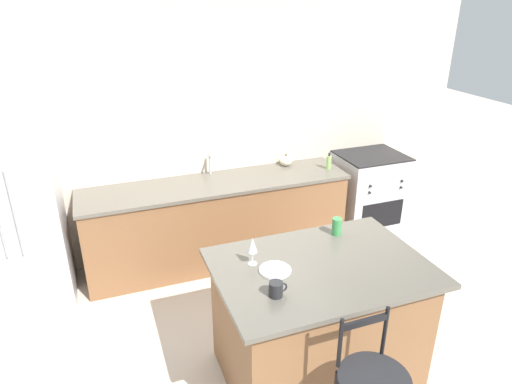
# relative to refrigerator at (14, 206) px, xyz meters

# --- Properties ---
(ground_plane) EXTENTS (18.00, 18.00, 0.00)m
(ground_plane) POSITION_rel_refrigerator_xyz_m (1.82, -0.30, -0.96)
(ground_plane) COLOR beige
(wall_back) EXTENTS (6.00, 0.07, 2.70)m
(wall_back) POSITION_rel_refrigerator_xyz_m (1.82, 0.39, 0.39)
(wall_back) COLOR beige
(wall_back) RESTS_ON ground_plane
(back_counter) EXTENTS (2.71, 0.68, 0.90)m
(back_counter) POSITION_rel_refrigerator_xyz_m (1.82, 0.07, -0.51)
(back_counter) COLOR brown
(back_counter) RESTS_ON ground_plane
(sink_faucet) EXTENTS (0.02, 0.13, 0.22)m
(sink_faucet) POSITION_rel_refrigerator_xyz_m (1.82, 0.27, 0.08)
(sink_faucet) COLOR #ADAFB5
(sink_faucet) RESTS_ON back_counter
(kitchen_island) EXTENTS (1.47, 1.02, 0.94)m
(kitchen_island) POSITION_rel_refrigerator_xyz_m (2.07, -1.72, -0.49)
(kitchen_island) COLOR brown
(kitchen_island) RESTS_ON ground_plane
(refrigerator) EXTENTS (0.75, 0.77, 1.92)m
(refrigerator) POSITION_rel_refrigerator_xyz_m (0.00, 0.00, 0.00)
(refrigerator) COLOR #BCBCC1
(refrigerator) RESTS_ON ground_plane
(oven_range) EXTENTS (0.72, 0.65, 0.97)m
(oven_range) POSITION_rel_refrigerator_xyz_m (3.64, 0.06, -0.48)
(oven_range) COLOR #B7B7BC
(oven_range) RESTS_ON ground_plane
(dinner_plate) EXTENTS (0.22, 0.22, 0.02)m
(dinner_plate) POSITION_rel_refrigerator_xyz_m (1.74, -1.67, -0.01)
(dinner_plate) COLOR white
(dinner_plate) RESTS_ON kitchen_island
(wine_glass) EXTENTS (0.07, 0.07, 0.20)m
(wine_glass) POSITION_rel_refrigerator_xyz_m (1.63, -1.54, 0.12)
(wine_glass) COLOR white
(wine_glass) RESTS_ON kitchen_island
(coffee_mug) EXTENTS (0.12, 0.09, 0.10)m
(coffee_mug) POSITION_rel_refrigerator_xyz_m (1.65, -1.92, 0.03)
(coffee_mug) COLOR #232326
(coffee_mug) RESTS_ON kitchen_island
(tumbler_cup) EXTENTS (0.07, 0.07, 0.14)m
(tumbler_cup) POSITION_rel_refrigerator_xyz_m (2.38, -1.37, 0.05)
(tumbler_cup) COLOR #3D934C
(tumbler_cup) RESTS_ON kitchen_island
(pumpkin_decoration) EXTENTS (0.14, 0.14, 0.13)m
(pumpkin_decoration) POSITION_rel_refrigerator_xyz_m (2.67, 0.25, -0.00)
(pumpkin_decoration) COLOR beige
(pumpkin_decoration) RESTS_ON back_counter
(soap_bottle) EXTENTS (0.05, 0.05, 0.18)m
(soap_bottle) POSITION_rel_refrigerator_xyz_m (3.06, -0.01, 0.02)
(soap_bottle) COLOR #89B260
(soap_bottle) RESTS_ON back_counter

